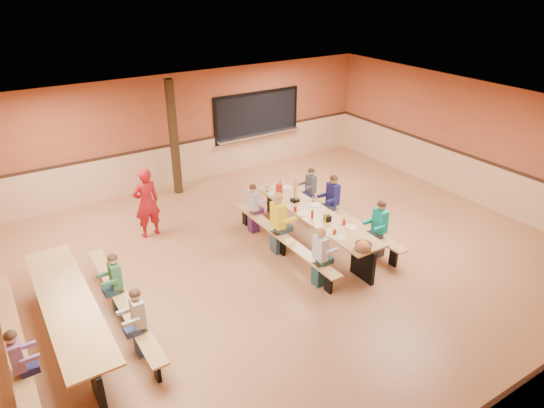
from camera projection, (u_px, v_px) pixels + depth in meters
ground at (274, 267)px, 9.71m from camera, size 12.00×12.00×0.00m
room_envelope at (274, 237)px, 9.41m from camera, size 12.04×10.04×3.02m
kitchen_pass_through at (257, 117)px, 14.07m from camera, size 2.78×0.28×1.38m
structural_post at (174, 138)px, 12.29m from camera, size 0.18×0.18×3.00m
cafeteria_table_main at (314, 222)px, 10.32m from camera, size 1.91×3.70×0.74m
cafeteria_table_second at (70, 312)px, 7.62m from camera, size 1.91×3.70×0.74m
seated_child_white_left at (320, 257)px, 8.93m from camera, size 0.37×0.30×1.20m
seated_adult_yellow at (278, 223)px, 9.98m from camera, size 0.43×0.35×1.33m
seated_child_grey_left at (253, 209)px, 10.79m from camera, size 0.34×0.27×1.14m
seated_child_teal_right at (379, 229)px, 9.85m from camera, size 0.38×0.31×1.24m
seated_child_navy_right at (333, 201)px, 10.99m from camera, size 0.39×0.32×1.25m
seated_child_char_right at (311, 191)px, 11.64m from camera, size 0.34×0.28×1.15m
seated_child_purple_sec at (19, 366)px, 6.50m from camera, size 0.35×0.28×1.17m
seated_child_green_sec at (117, 285)px, 8.18m from camera, size 0.35×0.29×1.17m
seated_child_tan_sec at (139, 322)px, 7.30m from camera, size 0.36×0.29×1.18m
standing_woman at (147, 203)px, 10.54m from camera, size 0.61×0.43×1.60m
punch_pitcher at (279, 189)px, 11.08m from camera, size 0.16×0.16×0.22m
chip_bowl at (363, 246)px, 8.87m from camera, size 0.32×0.32×0.15m
napkin_dispenser at (328, 218)px, 9.87m from camera, size 0.10×0.14×0.13m
condiment_mustard at (326, 218)px, 9.86m from camera, size 0.06×0.06×0.17m
condiment_ketchup at (312, 214)px, 10.00m from camera, size 0.06×0.06×0.17m
table_paddle at (295, 196)px, 10.68m from camera, size 0.16×0.16×0.56m
place_settings at (315, 211)px, 10.20m from camera, size 0.65×3.30×0.11m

